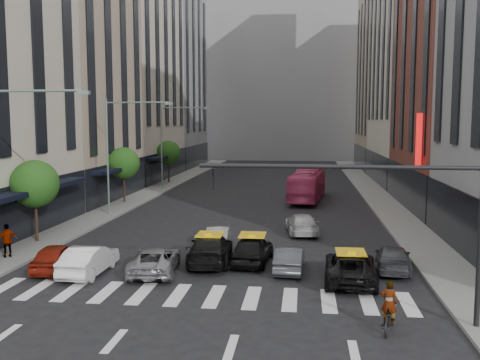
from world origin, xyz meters
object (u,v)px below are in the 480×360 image
(taxi_left, at_px, (210,249))
(streetlamp_far, at_px, (170,135))
(streetlamp_near, at_px, (5,153))
(car_white_front, at_px, (89,260))
(car_red, at_px, (56,257))
(pedestrian_far, at_px, (7,241))
(streetlamp_mid, at_px, (119,141))
(bus, at_px, (308,185))
(taxi_center, at_px, (252,249))
(motorcycle, at_px, (388,318))

(taxi_left, bearing_deg, streetlamp_far, -76.28)
(streetlamp_near, xyz_separation_m, taxi_left, (9.53, 2.76, -5.14))
(streetlamp_near, distance_m, car_white_front, 6.56)
(car_red, height_order, pedestrian_far, pedestrian_far)
(streetlamp_mid, distance_m, pedestrian_far, 14.76)
(streetlamp_near, bearing_deg, bus, 60.43)
(car_white_front, xyz_separation_m, bus, (10.69, 25.85, 0.75))
(car_white_front, height_order, taxi_center, taxi_center)
(streetlamp_mid, distance_m, bus, 18.29)
(streetlamp_near, bearing_deg, taxi_center, 14.33)
(car_red, relative_size, bus, 0.38)
(motorcycle, bearing_deg, streetlamp_near, -2.24)
(streetlamp_far, bearing_deg, taxi_center, -67.98)
(streetlamp_near, xyz_separation_m, bus, (14.71, 25.92, -4.44))
(streetlamp_far, distance_m, bus, 16.52)
(streetlamp_far, distance_m, car_white_front, 32.59)
(streetlamp_far, relative_size, motorcycle, 4.81)
(bus, distance_m, motorcycle, 31.56)
(streetlamp_mid, relative_size, taxi_left, 1.72)
(taxi_center, distance_m, pedestrian_far, 13.15)
(streetlamp_mid, bearing_deg, streetlamp_far, 90.00)
(bus, bearing_deg, streetlamp_far, -15.74)
(motorcycle, bearing_deg, car_red, -6.12)
(taxi_left, relative_size, bus, 0.50)
(car_red, height_order, car_white_front, car_white_front)
(bus, bearing_deg, car_red, 70.36)
(streetlamp_far, bearing_deg, car_red, -86.17)
(bus, bearing_deg, taxi_left, 84.13)
(streetlamp_near, relative_size, streetlamp_mid, 1.00)
(streetlamp_far, relative_size, car_red, 2.25)
(taxi_left, xyz_separation_m, bus, (5.17, 23.16, 0.70))
(taxi_center, bearing_deg, bus, -92.37)
(motorcycle, bearing_deg, bus, -69.77)
(car_red, xyz_separation_m, taxi_center, (9.62, 2.50, 0.06))
(car_white_front, relative_size, taxi_center, 0.99)
(car_red, height_order, taxi_left, taxi_left)
(car_red, distance_m, bus, 28.38)
(streetlamp_mid, relative_size, taxi_center, 2.05)
(streetlamp_near, bearing_deg, pedestrian_far, 123.05)
(streetlamp_mid, distance_m, streetlamp_far, 16.00)
(streetlamp_near, distance_m, streetlamp_mid, 16.00)
(streetlamp_far, xyz_separation_m, taxi_center, (11.73, -29.00, -5.16))
(streetlamp_near, bearing_deg, car_red, 13.27)
(motorcycle, relative_size, pedestrian_far, 1.04)
(streetlamp_mid, height_order, bus, streetlamp_mid)
(streetlamp_near, height_order, taxi_center, streetlamp_near)
(car_white_front, bearing_deg, streetlamp_far, -82.01)
(streetlamp_far, xyz_separation_m, bus, (14.71, -6.08, -4.44))
(car_red, height_order, motorcycle, car_red)
(streetlamp_near, height_order, taxi_left, streetlamp_near)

